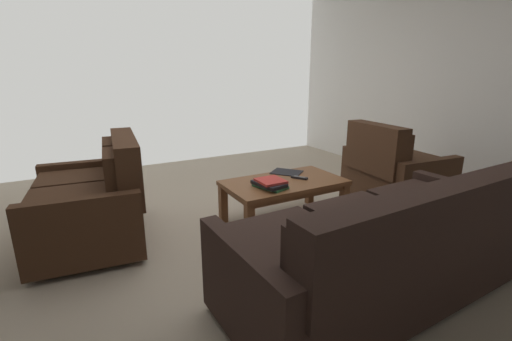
{
  "coord_description": "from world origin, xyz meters",
  "views": [
    {
      "loc": [
        1.35,
        2.58,
        1.42
      ],
      "look_at": [
        0.08,
        0.28,
        0.66
      ],
      "focal_mm": 24.63,
      "sensor_mm": 36.0,
      "label": 1
    }
  ],
  "objects_px": {
    "coffee_table": "(284,187)",
    "loose_magazine": "(287,172)",
    "tv_remote": "(299,178)",
    "book_stack": "(270,184)",
    "sofa_main": "(384,248)",
    "armchair_side": "(393,170)",
    "loveseat_near": "(94,200)"
  },
  "relations": [
    {
      "from": "coffee_table",
      "to": "book_stack",
      "type": "xyz_separation_m",
      "value": [
        0.22,
        0.11,
        0.1
      ]
    },
    {
      "from": "sofa_main",
      "to": "armchair_side",
      "type": "height_order",
      "value": "armchair_side"
    },
    {
      "from": "sofa_main",
      "to": "coffee_table",
      "type": "bearing_deg",
      "value": -95.97
    },
    {
      "from": "book_stack",
      "to": "loose_magazine",
      "type": "distance_m",
      "value": 0.51
    },
    {
      "from": "loveseat_near",
      "to": "loose_magazine",
      "type": "bearing_deg",
      "value": 172.73
    },
    {
      "from": "loveseat_near",
      "to": "tv_remote",
      "type": "relative_size",
      "value": 8.02
    },
    {
      "from": "coffee_table",
      "to": "armchair_side",
      "type": "distance_m",
      "value": 1.33
    },
    {
      "from": "book_stack",
      "to": "loose_magazine",
      "type": "relative_size",
      "value": 1.15
    },
    {
      "from": "armchair_side",
      "to": "loose_magazine",
      "type": "bearing_deg",
      "value": -17.42
    },
    {
      "from": "book_stack",
      "to": "loose_magazine",
      "type": "height_order",
      "value": "book_stack"
    },
    {
      "from": "coffee_table",
      "to": "book_stack",
      "type": "distance_m",
      "value": 0.27
    },
    {
      "from": "book_stack",
      "to": "loose_magazine",
      "type": "bearing_deg",
      "value": -140.6
    },
    {
      "from": "loveseat_near",
      "to": "book_stack",
      "type": "xyz_separation_m",
      "value": [
        -1.38,
        0.55,
        0.08
      ]
    },
    {
      "from": "sofa_main",
      "to": "coffee_table",
      "type": "height_order",
      "value": "sofa_main"
    },
    {
      "from": "coffee_table",
      "to": "tv_remote",
      "type": "relative_size",
      "value": 7.09
    },
    {
      "from": "coffee_table",
      "to": "armchair_side",
      "type": "height_order",
      "value": "armchair_side"
    },
    {
      "from": "coffee_table",
      "to": "loose_magazine",
      "type": "distance_m",
      "value": 0.29
    },
    {
      "from": "armchair_side",
      "to": "loose_magazine",
      "type": "distance_m",
      "value": 1.2
    },
    {
      "from": "tv_remote",
      "to": "loveseat_near",
      "type": "bearing_deg",
      "value": -14.66
    },
    {
      "from": "coffee_table",
      "to": "book_stack",
      "type": "bearing_deg",
      "value": 25.72
    },
    {
      "from": "tv_remote",
      "to": "loose_magazine",
      "type": "height_order",
      "value": "tv_remote"
    },
    {
      "from": "sofa_main",
      "to": "loveseat_near",
      "type": "distance_m",
      "value": 2.3
    },
    {
      "from": "sofa_main",
      "to": "loose_magazine",
      "type": "relative_size",
      "value": 6.95
    },
    {
      "from": "tv_remote",
      "to": "loose_magazine",
      "type": "xyz_separation_m",
      "value": [
        -0.01,
        -0.24,
        -0.01
      ]
    },
    {
      "from": "coffee_table",
      "to": "book_stack",
      "type": "relative_size",
      "value": 3.37
    },
    {
      "from": "armchair_side",
      "to": "book_stack",
      "type": "bearing_deg",
      "value": -1.28
    },
    {
      "from": "loose_magazine",
      "to": "coffee_table",
      "type": "bearing_deg",
      "value": -166.08
    },
    {
      "from": "coffee_table",
      "to": "tv_remote",
      "type": "distance_m",
      "value": 0.18
    },
    {
      "from": "tv_remote",
      "to": "book_stack",
      "type": "bearing_deg",
      "value": 13.12
    },
    {
      "from": "sofa_main",
      "to": "loose_magazine",
      "type": "distance_m",
      "value": 1.57
    },
    {
      "from": "loveseat_near",
      "to": "loose_magazine",
      "type": "relative_size",
      "value": 4.38
    },
    {
      "from": "armchair_side",
      "to": "coffee_table",
      "type": "bearing_deg",
      "value": -6.16
    }
  ]
}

